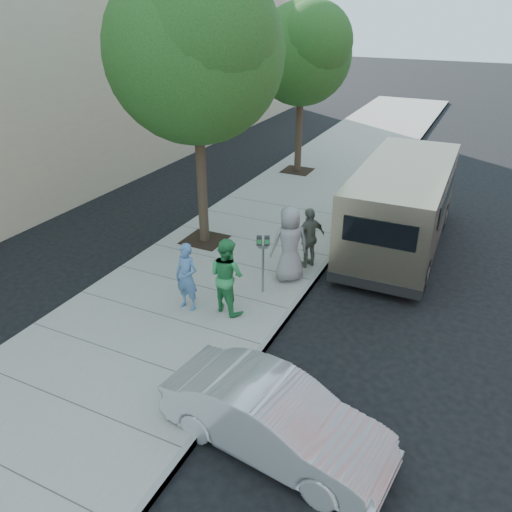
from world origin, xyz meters
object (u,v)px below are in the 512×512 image
Objects in this scene: person_officer at (187,277)px; tree_near at (196,45)px; tree_far at (303,50)px; van at (402,205)px; parking_meter at (263,252)px; sedan at (275,419)px; person_gray_shirt at (290,244)px; person_green_shirt at (227,276)px; person_striped_polo at (309,238)px.

tree_near is at bearing 120.10° from person_officer.
van is (5.18, -5.28, -3.55)m from tree_far.
tree_far is at bearing 103.60° from person_officer.
parking_meter is 0.39× the size of sedan.
tree_near is 9.27m from sedan.
tree_near is 7.63m from tree_far.
sedan is at bearing 69.00° from person_gray_shirt.
parking_meter is 0.83× the size of person_green_shirt.
person_gray_shirt is (3.11, -8.68, -3.74)m from tree_far.
van reaches higher than parking_meter.
tree_far is 4.00× the size of person_officer.
tree_far is 1.70× the size of sedan.
person_gray_shirt is 1.19× the size of person_striped_polo.
tree_far is 9.95m from person_gray_shirt.
van is 1.79× the size of sedan.
sedan is at bearing -92.64° from van.
parking_meter is 1.16m from person_green_shirt.
person_green_shirt reaches higher than person_striped_polo.
tree_far is 4.32× the size of parking_meter.
person_officer is at bearing -156.64° from parking_meter.
tree_near reaches higher than van.
tree_near reaches higher than person_officer.
person_striped_polo is (1.79, 3.17, 0.02)m from person_officer.
person_officer is (-3.41, 2.77, 0.33)m from sedan.
van is 4.21× the size of person_officer.
tree_near is at bearing 46.08° from sedan.
tree_near is 1.16× the size of tree_far.
person_officer is (1.52, -3.35, -4.58)m from tree_near.
person_green_shirt is (-0.40, -1.08, -0.19)m from parking_meter.
van is at bearing -162.36° from person_gray_shirt.
van is 3.45× the size of person_gray_shirt.
van is at bearing 62.84° from person_officer.
sedan is (-0.25, -8.44, -0.71)m from van.
person_green_shirt is at bearing -77.36° from tree_far.
person_gray_shirt is (-2.08, -3.40, -0.19)m from van.
tree_near is 4.54× the size of person_striped_polo.
tree_near is 1.10× the size of van.
person_officer reaches higher than parking_meter.
person_gray_shirt reaches higher than person_striped_polo.
tree_near is 5.49m from parking_meter.
person_striped_polo is at bearing -3.18° from tree_near.
person_striped_polo is at bearing -143.79° from person_gray_shirt.
sedan is 2.34× the size of person_officer.
tree_near is at bearing -62.49° from person_striped_polo.
person_gray_shirt reaches higher than person_officer.
person_gray_shirt is (0.72, 1.95, 0.09)m from person_green_shirt.
parking_meter is 0.22× the size of van.
tree_far is 3.60× the size of person_green_shirt.
person_striped_polo is at bearing -66.96° from tree_far.
parking_meter is (2.78, -1.96, -4.31)m from tree_near.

